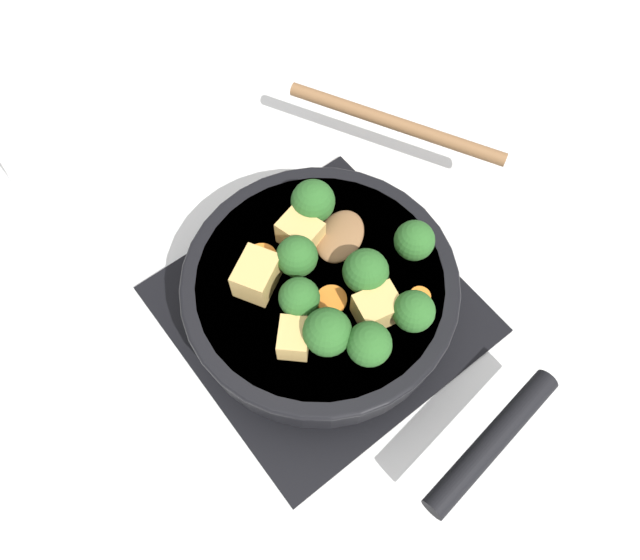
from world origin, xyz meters
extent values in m
plane|color=silver|center=(0.00, 0.00, 0.00)|extent=(2.40, 2.40, 0.00)
cube|color=black|center=(0.00, 0.00, 0.00)|extent=(0.31, 0.31, 0.01)
torus|color=black|center=(0.00, 0.00, 0.02)|extent=(0.24, 0.24, 0.01)
cube|color=black|center=(0.00, 0.00, 0.02)|extent=(0.01, 0.23, 0.01)
cube|color=black|center=(0.00, 0.00, 0.02)|extent=(0.23, 0.01, 0.01)
cylinder|color=black|center=(0.00, 0.00, 0.05)|extent=(0.29, 0.29, 0.05)
cylinder|color=brown|center=(0.00, 0.00, 0.06)|extent=(0.26, 0.26, 0.04)
torus|color=black|center=(0.00, 0.00, 0.07)|extent=(0.29, 0.29, 0.01)
cylinder|color=black|center=(0.23, 0.03, 0.06)|extent=(0.04, 0.18, 0.02)
ellipsoid|color=brown|center=(-0.03, 0.05, 0.08)|extent=(0.07, 0.08, 0.01)
cylinder|color=brown|center=(-0.10, 0.19, 0.08)|extent=(0.24, 0.14, 0.02)
cube|color=tan|center=(0.07, 0.02, 0.09)|extent=(0.04, 0.05, 0.03)
cube|color=tan|center=(-0.04, -0.05, 0.10)|extent=(0.05, 0.06, 0.04)
cube|color=tan|center=(-0.05, 0.01, 0.09)|extent=(0.05, 0.04, 0.03)
cube|color=tan|center=(0.04, -0.06, 0.09)|extent=(0.05, 0.05, 0.03)
cylinder|color=#709956|center=(0.09, 0.04, 0.08)|extent=(0.01, 0.01, 0.01)
sphere|color=#285B23|center=(0.09, 0.04, 0.10)|extent=(0.04, 0.04, 0.04)
cylinder|color=#709956|center=(0.03, 0.03, 0.08)|extent=(0.01, 0.01, 0.01)
sphere|color=#285B23|center=(0.03, 0.03, 0.11)|extent=(0.05, 0.05, 0.05)
cylinder|color=#709956|center=(0.09, -0.01, 0.08)|extent=(0.01, 0.01, 0.01)
sphere|color=#285B23|center=(0.09, -0.01, 0.11)|extent=(0.04, 0.04, 0.04)
cylinder|color=#709956|center=(-0.02, -0.01, 0.08)|extent=(0.01, 0.01, 0.01)
sphere|color=#285B23|center=(-0.02, -0.01, 0.10)|extent=(0.04, 0.04, 0.04)
cylinder|color=#709956|center=(0.03, 0.10, 0.08)|extent=(0.01, 0.01, 0.01)
sphere|color=#285B23|center=(0.03, 0.10, 0.10)|extent=(0.04, 0.04, 0.04)
cylinder|color=#709956|center=(0.01, -0.04, 0.08)|extent=(0.01, 0.01, 0.01)
sphere|color=#285B23|center=(0.01, -0.04, 0.10)|extent=(0.04, 0.04, 0.04)
cylinder|color=#709956|center=(0.06, -0.04, 0.08)|extent=(0.01, 0.01, 0.01)
sphere|color=#285B23|center=(0.06, -0.04, 0.11)|extent=(0.05, 0.05, 0.05)
cylinder|color=#709956|center=(-0.07, 0.04, 0.08)|extent=(0.01, 0.01, 0.01)
sphere|color=#285B23|center=(-0.07, 0.04, 0.11)|extent=(0.05, 0.05, 0.05)
cylinder|color=orange|center=(0.03, -0.01, 0.08)|extent=(0.03, 0.03, 0.01)
cylinder|color=orange|center=(0.08, 0.07, 0.08)|extent=(0.02, 0.02, 0.01)
cylinder|color=orange|center=(-0.06, -0.03, 0.08)|extent=(0.03, 0.03, 0.01)
camera|label=1|loc=(0.23, -0.18, 0.66)|focal=35.00mm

